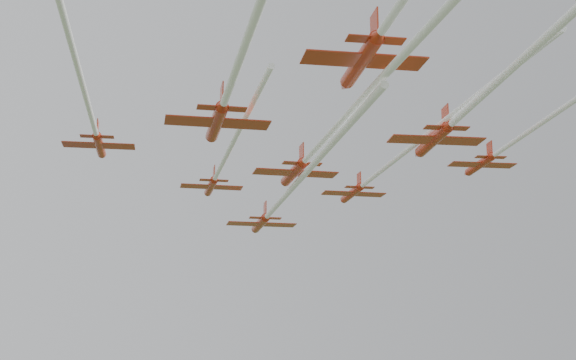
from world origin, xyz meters
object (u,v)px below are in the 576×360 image
jet_row4_left (242,53)px  jet_trail_solo (397,9)px  jet_row2_left (222,165)px  jet_row4_right (492,87)px  jet_row2_right (388,165)px  jet_row3_mid (322,142)px  jet_row3_right (533,128)px  jet_lead (281,201)px  jet_row3_left (92,119)px

jet_row4_left → jet_trail_solo: bearing=-30.2°
jet_row2_left → jet_row4_right: 36.54m
jet_row2_right → jet_row4_right: 29.08m
jet_row2_right → jet_row3_mid: 18.48m
jet_row2_right → jet_row4_left: bearing=-122.4°
jet_row3_mid → jet_row3_right: 22.33m
jet_row2_right → jet_lead: bearing=139.2°
jet_row2_right → jet_row4_right: jet_row2_right is taller
jet_row4_left → jet_row2_left: bearing=85.7°
jet_row2_right → jet_row4_right: (-9.25, -27.56, -0.76)m
jet_row3_right → jet_row3_left: bearing=174.8°
jet_row3_mid → jet_row4_right: bearing=-54.8°
jet_lead → jet_row2_left: (-9.99, -4.34, 2.40)m
jet_row2_left → jet_row3_right: jet_row3_right is taller
jet_row2_right → jet_trail_solo: 42.02m
jet_row2_left → jet_row4_left: jet_row2_left is taller
jet_trail_solo → jet_row3_mid: bearing=89.3°
jet_row4_right → jet_trail_solo: 16.21m
jet_lead → jet_row2_right: bearing=-40.6°
jet_lead → jet_row4_left: 45.45m
jet_row2_left → jet_trail_solo: jet_trail_solo is taller
jet_row2_right → jet_trail_solo: size_ratio=1.30×
jet_row3_left → jet_row3_right: size_ratio=0.78×
jet_row2_right → jet_row3_left: jet_row3_left is taller
jet_row2_left → jet_row3_right: size_ratio=0.86×
jet_row3_right → jet_trail_solo: size_ratio=1.21×
jet_row3_mid → jet_lead: bearing=88.0°
jet_lead → jet_trail_solo: 49.71m
jet_lead → jet_row2_left: 11.16m
jet_row3_mid → jet_row3_left: bearing=162.1°
jet_row3_left → jet_trail_solo: jet_row3_left is taller
jet_row3_left → jet_row3_right: 44.75m
jet_row3_right → jet_trail_solo: jet_row3_right is taller
jet_row4_right → jet_trail_solo: bearing=-133.1°
jet_row4_right → jet_row2_right: bearing=92.5°
jet_row3_mid → jet_row3_right: size_ratio=0.99×
jet_lead → jet_row3_left: 28.59m
jet_row4_left → jet_lead: bearing=75.9°
jet_row4_right → jet_row2_left: bearing=124.4°
jet_row3_left → jet_row3_mid: size_ratio=0.79×
jet_row3_right → jet_row4_left: size_ratio=0.87×
jet_row2_right → jet_row3_left: size_ratio=1.39×
jet_row3_mid → jet_trail_solo: size_ratio=1.19×
jet_lead → jet_row2_left: bearing=-139.1°
jet_row2_right → jet_row2_left: bearing=172.9°
jet_row4_left → jet_trail_solo: jet_trail_solo is taller
jet_row3_left → jet_trail_solo: (10.42, -37.11, -1.24)m
jet_row2_left → jet_row3_left: 17.52m
jet_row2_right → jet_row3_right: bearing=-53.3°
jet_row2_right → jet_row3_right: jet_row3_right is taller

